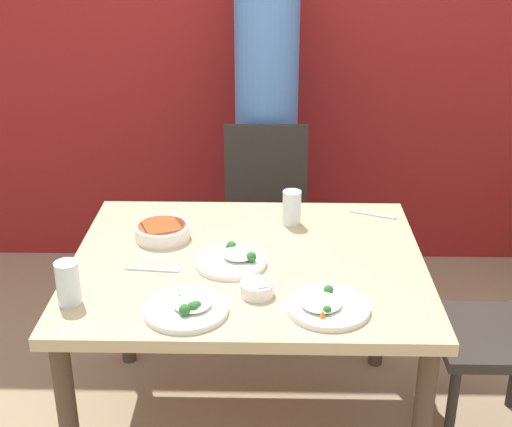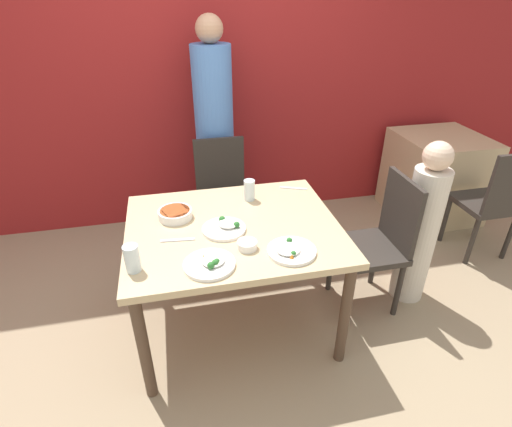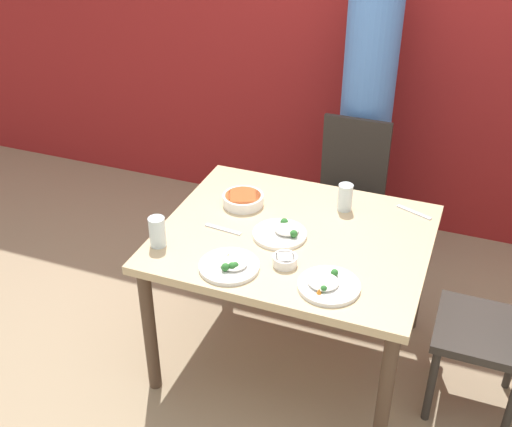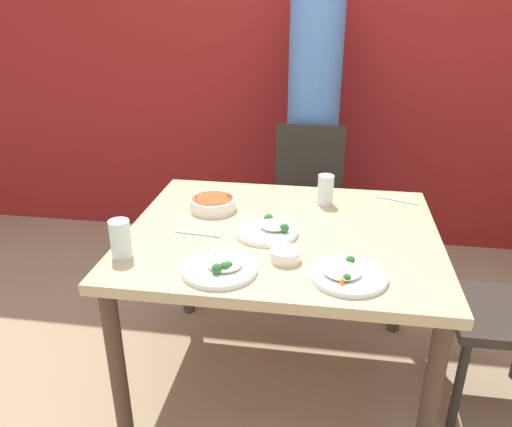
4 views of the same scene
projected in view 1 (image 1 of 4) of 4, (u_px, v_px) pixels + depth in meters
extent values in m
cube|color=maroon|center=(257.00, 7.00, 3.48)|extent=(10.00, 0.06, 2.70)
cube|color=tan|center=(248.00, 264.00, 2.41)|extent=(1.18, 0.98, 0.04)
cylinder|color=#4C3828|center=(124.00, 291.00, 2.96)|extent=(0.06, 0.06, 0.68)
cylinder|color=#4C3828|center=(380.00, 294.00, 2.94)|extent=(0.06, 0.06, 0.68)
cube|color=#2D2823|center=(265.00, 239.00, 3.21)|extent=(0.40, 0.40, 0.04)
cube|color=#2D2823|center=(266.00, 173.00, 3.28)|extent=(0.38, 0.03, 0.46)
cylinder|color=#2D2823|center=(227.00, 300.00, 3.16)|extent=(0.04, 0.04, 0.41)
cylinder|color=#2D2823|center=(302.00, 301.00, 3.15)|extent=(0.04, 0.04, 0.41)
cylinder|color=#2D2823|center=(231.00, 265.00, 3.46)|extent=(0.04, 0.04, 0.41)
cylinder|color=#2D2823|center=(299.00, 266.00, 3.45)|extent=(0.04, 0.04, 0.41)
cube|color=#2D2823|center=(494.00, 336.00, 2.50)|extent=(0.40, 0.40, 0.04)
cylinder|color=#2D2823|center=(431.00, 361.00, 2.74)|extent=(0.04, 0.04, 0.41)
cylinder|color=#2D2823|center=(450.00, 418.00, 2.44)|extent=(0.04, 0.04, 0.41)
cylinder|color=#5184D1|center=(266.00, 141.00, 3.43)|extent=(0.30, 0.30, 1.53)
cylinder|color=white|center=(162.00, 232.00, 2.54)|extent=(0.20, 0.20, 0.05)
cylinder|color=#BC5123|center=(162.00, 226.00, 2.53)|extent=(0.17, 0.17, 0.01)
cylinder|color=white|center=(186.00, 309.00, 2.09)|extent=(0.25, 0.25, 0.02)
ellipsoid|color=white|center=(192.00, 303.00, 2.08)|extent=(0.11, 0.11, 0.02)
cone|color=orange|center=(180.00, 296.00, 2.12)|extent=(0.02, 0.02, 0.02)
sphere|color=#2D702D|center=(185.00, 310.00, 2.04)|extent=(0.03, 0.03, 0.03)
sphere|color=#2D702D|center=(197.00, 306.00, 2.06)|extent=(0.03, 0.03, 0.03)
sphere|color=#2D702D|center=(193.00, 307.00, 2.05)|extent=(0.03, 0.03, 0.03)
cylinder|color=white|center=(231.00, 262.00, 2.36)|extent=(0.24, 0.24, 0.02)
ellipsoid|color=white|center=(239.00, 254.00, 2.37)|extent=(0.11, 0.11, 0.03)
sphere|color=#2D702D|center=(231.00, 246.00, 2.41)|extent=(0.04, 0.04, 0.04)
sphere|color=#2D702D|center=(251.00, 257.00, 2.34)|extent=(0.03, 0.03, 0.03)
cylinder|color=white|center=(328.00, 307.00, 2.10)|extent=(0.25, 0.25, 0.02)
ellipsoid|color=white|center=(321.00, 303.00, 2.09)|extent=(0.12, 0.12, 0.02)
sphere|color=#2D702D|center=(327.00, 310.00, 2.04)|extent=(0.03, 0.03, 0.03)
cone|color=orange|center=(323.00, 314.00, 2.03)|extent=(0.02, 0.02, 0.02)
sphere|color=#2D702D|center=(329.00, 290.00, 2.15)|extent=(0.03, 0.03, 0.03)
cylinder|color=white|center=(257.00, 289.00, 2.18)|extent=(0.10, 0.10, 0.04)
cylinder|color=white|center=(257.00, 284.00, 2.17)|extent=(0.09, 0.09, 0.01)
cylinder|color=silver|center=(292.00, 208.00, 2.63)|extent=(0.07, 0.07, 0.13)
cylinder|color=silver|center=(68.00, 283.00, 2.11)|extent=(0.07, 0.07, 0.14)
cube|color=silver|center=(373.00, 214.00, 2.73)|extent=(0.17, 0.09, 0.01)
cube|color=silver|center=(152.00, 269.00, 2.33)|extent=(0.18, 0.04, 0.01)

